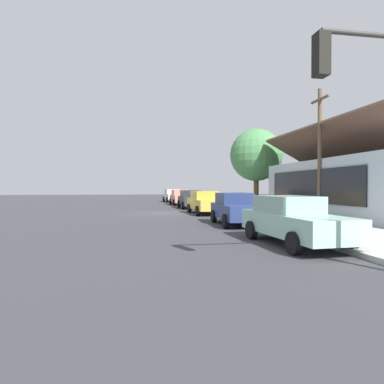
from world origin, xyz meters
The scene contains 12 objects.
ground_plane centered at (0.00, 0.00, 0.00)m, with size 120.00×120.00×0.00m, color #38383D.
sidewalk_curb centered at (0.00, 5.60, 0.08)m, with size 60.00×4.20×0.16m, color #B2AFA8.
car_ivory centered at (-17.58, 2.63, 0.81)m, with size 4.42×2.21×1.59m.
car_coral centered at (-10.84, 2.66, 0.81)m, with size 4.33×2.03×1.59m.
car_charcoal centered at (-5.05, 2.77, 0.81)m, with size 4.41×2.11×1.59m.
car_mustard centered at (1.34, 2.65, 0.81)m, with size 4.62×2.07×1.59m.
car_navy centered at (8.26, 2.68, 0.81)m, with size 4.43×2.08×1.59m.
car_seafoam centered at (14.22, 2.77, 0.82)m, with size 4.94×2.14×1.59m.
storefront_building centered at (5.52, 11.98, 1.91)m, with size 13.36×7.79×5.64m.
shade_tree centered at (-3.60, 8.26, 4.63)m, with size 4.53×4.53×6.92m.
utility_pole_wooden centered at (6.64, 8.20, 3.93)m, with size 1.80×0.24×7.50m.
fire_hydrant_red centered at (10.33, 4.20, 0.50)m, with size 0.22×0.22×0.71m.
Camera 1 is at (24.73, -2.49, 1.90)m, focal length 32.11 mm.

